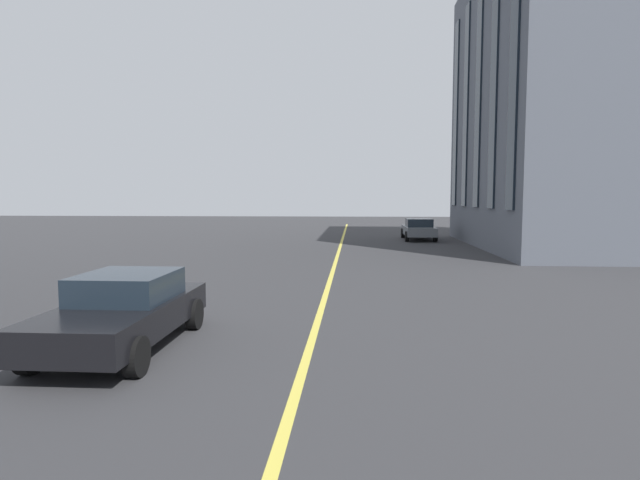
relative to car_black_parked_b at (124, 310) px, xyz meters
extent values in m
cube|color=#D8C64C|center=(2.94, -3.41, -0.70)|extent=(80.00, 0.16, 0.01)
cube|color=black|center=(-0.05, 0.00, -0.11)|extent=(4.40, 1.80, 0.55)
cube|color=#19232D|center=(0.17, 0.00, 0.42)|extent=(1.85, 1.58, 0.50)
cylinder|color=black|center=(-1.50, -0.86, -0.38)|extent=(0.64, 0.22, 0.64)
cylinder|color=black|center=(-1.50, 0.86, -0.38)|extent=(0.64, 0.22, 0.64)
cylinder|color=black|center=(1.40, -0.86, -0.38)|extent=(0.64, 0.22, 0.64)
cylinder|color=black|center=(1.40, 0.86, -0.38)|extent=(0.64, 0.22, 0.64)
cube|color=slate|center=(24.56, -8.31, -0.11)|extent=(4.40, 1.80, 0.55)
cube|color=#19232D|center=(24.34, -8.31, 0.42)|extent=(1.85, 1.58, 0.50)
cylinder|color=black|center=(26.01, -7.44, -0.38)|extent=(0.64, 0.22, 0.64)
cylinder|color=black|center=(26.01, -9.17, -0.38)|extent=(0.64, 0.22, 0.64)
cylinder|color=black|center=(23.11, -7.44, -0.38)|extent=(0.64, 0.22, 0.64)
cylinder|color=black|center=(23.11, -9.17, -0.38)|extent=(0.64, 0.22, 0.64)
cube|color=#565B66|center=(20.01, -15.89, 7.17)|extent=(15.86, 9.96, 15.74)
cube|color=#19232D|center=(13.66, -10.86, 7.48)|extent=(1.10, 0.10, 11.97)
cube|color=#19232D|center=(16.83, -10.86, 7.48)|extent=(1.10, 0.10, 11.97)
cube|color=#19232D|center=(20.01, -10.86, 7.48)|extent=(1.10, 0.10, 11.97)
cube|color=#19232D|center=(23.18, -10.86, 7.48)|extent=(1.10, 0.10, 11.97)
cube|color=#19232D|center=(26.35, -10.86, 7.48)|extent=(1.10, 0.10, 11.97)
camera|label=1|loc=(-9.12, -4.24, 2.09)|focal=29.11mm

